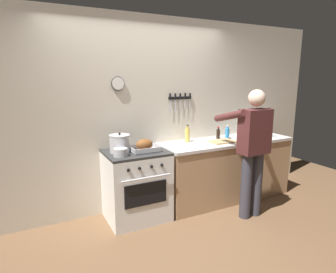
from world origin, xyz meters
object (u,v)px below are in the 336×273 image
Objects in this scene: saucepan at (120,152)px; bottle_cooking_oil at (187,135)px; person_cook at (253,146)px; bottle_dish_soap at (227,133)px; stove at (136,185)px; stock_pot at (120,143)px; roasting_pan at (144,146)px; bottle_soy_sauce at (218,134)px; cutting_board at (222,141)px.

bottle_cooking_oil reaches higher than saucepan.
saucepan is 0.67× the size of bottle_cooking_oil.
person_cook is 8.17× the size of bottle_dish_soap.
stock_pot is at bearing 164.96° from stove.
person_cook is 1.67m from stock_pot.
roasting_pan is at bearing 12.77° from saucepan.
bottle_dish_soap reaches higher than stove.
cutting_board is at bearing -112.67° from bottle_soy_sauce.
bottle_dish_soap is (0.21, 0.15, 0.07)m from cutting_board.
cutting_board is 1.99× the size of bottle_soy_sauce.
person_cook reaches higher than bottle_dish_soap.
cutting_board is at bearing -27.85° from bottle_cooking_oil.
bottle_soy_sauce is (0.02, 0.74, 0.02)m from person_cook.
person_cook is at bearing -81.48° from cutting_board.
stove is 1.47m from bottle_soy_sauce.
roasting_pan is (-1.26, 0.55, 0.02)m from person_cook.
bottle_dish_soap reaches higher than saucepan.
bottle_soy_sauce reaches higher than cutting_board.
bottle_cooking_oil is at bearing 5.48° from stock_pot.
saucepan is (-0.05, -0.18, -0.06)m from stock_pot.
person_cook is at bearing -16.58° from saucepan.
bottle_cooking_oil is at bearing 152.15° from cutting_board.
roasting_pan reaches higher than saucepan.
stock_pot is 1.41× the size of bottle_soy_sauce.
stove is 2.50× the size of cutting_board.
roasting_pan is 1.94× the size of bottle_soy_sauce.
roasting_pan is 1.29m from bottle_soy_sauce.
saucepan is (-0.33, -0.08, -0.02)m from roasting_pan.
cutting_board is at bearing -143.93° from bottle_dish_soap.
person_cook reaches higher than roasting_pan.
roasting_pan is 0.30m from stock_pot.
stock_pot reaches higher than bottle_dish_soap.
person_cook is at bearing -23.03° from stock_pot.
bottle_cooking_oil reaches higher than roasting_pan.
bottle_cooking_oil is (0.74, 0.20, 0.04)m from roasting_pan.
person_cook is at bearing -100.78° from bottle_dish_soap.
bottle_dish_soap is at bearing 2.56° from stove.
bottle_soy_sauce is 0.13m from bottle_dish_soap.
bottle_cooking_oil is at bearing 27.19° from person_cook.
bottle_dish_soap is at bearing -7.22° from bottle_cooking_oil.
roasting_pan is 1.73× the size of bottle_dish_soap.
stock_pot reaches higher than saucepan.
cutting_board is (-0.08, 0.52, -0.04)m from person_cook.
bottle_dish_soap is at bearing 5.01° from roasting_pan.
bottle_soy_sauce reaches higher than roasting_pan.
bottle_cooking_oil is (-0.52, 0.75, 0.05)m from person_cook.
stock_pot is 1.03× the size of bottle_cooking_oil.
bottle_cooking_oil is (1.02, 0.10, -0.01)m from stock_pot.
person_cook is 0.53m from cutting_board.
person_cook is at bearing -55.55° from bottle_cooking_oil.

